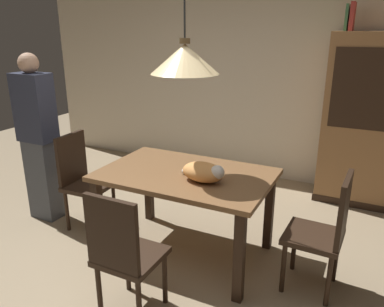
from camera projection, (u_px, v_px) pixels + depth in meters
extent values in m
plane|color=#998466|center=(148.00, 283.00, 2.92)|extent=(10.00, 10.00, 0.00)
cube|color=beige|center=(258.00, 64.00, 4.72)|extent=(6.40, 0.10, 2.90)
cube|color=brown|center=(186.00, 175.00, 3.11)|extent=(1.40, 0.90, 0.04)
cube|color=black|center=(99.00, 220.00, 3.16)|extent=(0.07, 0.07, 0.71)
cube|color=black|center=(239.00, 258.00, 2.64)|extent=(0.07, 0.07, 0.71)
cube|color=black|center=(149.00, 187.00, 3.82)|extent=(0.07, 0.07, 0.71)
cube|color=black|center=(269.00, 212.00, 3.30)|extent=(0.07, 0.07, 0.71)
cube|color=black|center=(131.00, 256.00, 2.52)|extent=(0.40, 0.40, 0.04)
cube|color=black|center=(112.00, 234.00, 2.29)|extent=(0.38, 0.04, 0.48)
cylinder|color=black|center=(165.00, 278.00, 2.66)|extent=(0.04, 0.04, 0.41)
cylinder|color=black|center=(128.00, 266.00, 2.80)|extent=(0.04, 0.04, 0.41)
cylinder|color=black|center=(139.00, 306.00, 2.39)|extent=(0.04, 0.04, 0.41)
cylinder|color=black|center=(99.00, 291.00, 2.53)|extent=(0.04, 0.04, 0.41)
cube|color=black|center=(89.00, 186.00, 3.64)|extent=(0.42, 0.42, 0.04)
cube|color=black|center=(72.00, 158.00, 3.63)|extent=(0.05, 0.38, 0.48)
cylinder|color=black|center=(94.00, 217.00, 3.52)|extent=(0.04, 0.04, 0.41)
cylinder|color=black|center=(114.00, 203.00, 3.79)|extent=(0.04, 0.04, 0.41)
cylinder|color=black|center=(67.00, 211.00, 3.64)|extent=(0.04, 0.04, 0.41)
cylinder|color=black|center=(88.00, 198.00, 3.92)|extent=(0.04, 0.04, 0.41)
cube|color=black|center=(313.00, 236.00, 2.76)|extent=(0.41, 0.41, 0.04)
cube|color=black|center=(344.00, 210.00, 2.60)|extent=(0.05, 0.38, 0.48)
cylinder|color=black|center=(294.00, 247.00, 3.04)|extent=(0.04, 0.04, 0.41)
cylinder|color=black|center=(283.00, 268.00, 2.77)|extent=(0.04, 0.04, 0.41)
cylinder|color=black|center=(336.00, 258.00, 2.90)|extent=(0.04, 0.04, 0.41)
cylinder|color=black|center=(329.00, 281.00, 2.63)|extent=(0.04, 0.04, 0.41)
ellipsoid|color=#E59951|center=(203.00, 172.00, 2.91)|extent=(0.35, 0.24, 0.15)
sphere|color=white|center=(217.00, 172.00, 2.83)|extent=(0.11, 0.11, 0.11)
cylinder|color=white|center=(192.00, 173.00, 3.02)|extent=(0.18, 0.04, 0.04)
cone|color=beige|center=(185.00, 59.00, 2.81)|extent=(0.52, 0.52, 0.22)
cylinder|color=#513D23|center=(185.00, 41.00, 2.77)|extent=(0.08, 0.08, 0.04)
cube|color=olive|center=(378.00, 123.00, 4.00)|extent=(1.10, 0.44, 1.85)
cube|color=black|center=(384.00, 91.00, 3.69)|extent=(0.97, 0.01, 0.81)
cube|color=black|center=(366.00, 199.00, 4.28)|extent=(1.12, 0.45, 0.08)
cube|color=#427A4C|center=(347.00, 18.00, 3.85)|extent=(0.03, 0.20, 0.26)
cube|color=#B73833|center=(352.00, 16.00, 3.82)|extent=(0.04, 0.22, 0.28)
cube|color=#4C515B|center=(44.00, 179.00, 3.85)|extent=(0.30, 0.20, 0.83)
cube|color=#2D3347|center=(34.00, 108.00, 3.62)|extent=(0.36, 0.22, 0.65)
sphere|color=tan|center=(28.00, 63.00, 3.48)|extent=(0.19, 0.19, 0.19)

